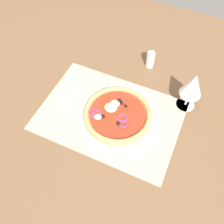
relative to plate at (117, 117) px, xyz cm
name	(u,v)px	position (x,y,z in cm)	size (l,w,h in cm)	color
ground_plane	(110,117)	(-2.83, 0.00, -2.18)	(190.00, 140.00, 2.40)	brown
placemat	(110,115)	(-2.83, 0.00, -0.78)	(46.96, 32.93, 0.40)	#A39984
plate	(117,117)	(0.00, 0.00, 0.00)	(27.32, 27.32, 1.16)	silver
pizza	(117,114)	(-0.10, 0.00, 1.67)	(22.66, 22.66, 2.64)	tan
fork	(70,105)	(-17.04, -2.12, -0.36)	(3.38, 18.06, 0.44)	silver
knife	(66,93)	(-20.98, 1.71, -0.32)	(5.16, 19.98, 0.62)	silver
wine_glass	(193,86)	(19.41, 15.00, 9.29)	(7.20, 7.20, 14.90)	silver
pepper_shaker	(150,60)	(1.69, 27.64, 2.27)	(3.20, 3.20, 6.70)	silver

